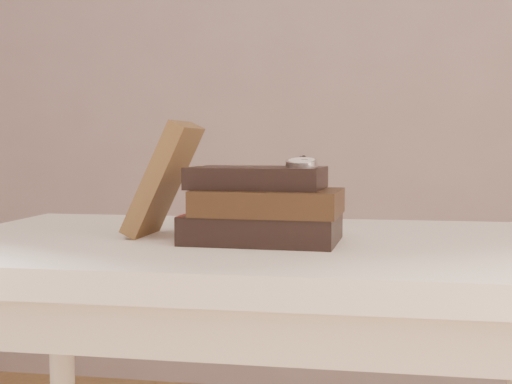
# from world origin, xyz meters

# --- Properties ---
(back_wall) EXTENTS (3.50, 0.02, 2.70)m
(back_wall) POSITION_xyz_m (0.00, 1.75, 1.35)
(back_wall) COLOR gray
(back_wall) RESTS_ON ground
(table) EXTENTS (1.00, 0.60, 0.75)m
(table) POSITION_xyz_m (0.00, 0.35, 0.66)
(table) COLOR white
(table) RESTS_ON ground
(book_stack) EXTENTS (0.24, 0.17, 0.11)m
(book_stack) POSITION_xyz_m (0.02, 0.32, 0.80)
(book_stack) COLOR black
(book_stack) RESTS_ON table
(journal) EXTENTS (0.11, 0.12, 0.18)m
(journal) POSITION_xyz_m (-0.15, 0.35, 0.84)
(journal) COLOR #442F1A
(journal) RESTS_ON table
(pocket_watch) EXTENTS (0.05, 0.15, 0.02)m
(pocket_watch) POSITION_xyz_m (0.07, 0.31, 0.87)
(pocket_watch) COLOR silver
(pocket_watch) RESTS_ON book_stack
(eyeglasses) EXTENTS (0.10, 0.11, 0.05)m
(eyeglasses) POSITION_xyz_m (-0.06, 0.40, 0.81)
(eyeglasses) COLOR silver
(eyeglasses) RESTS_ON book_stack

